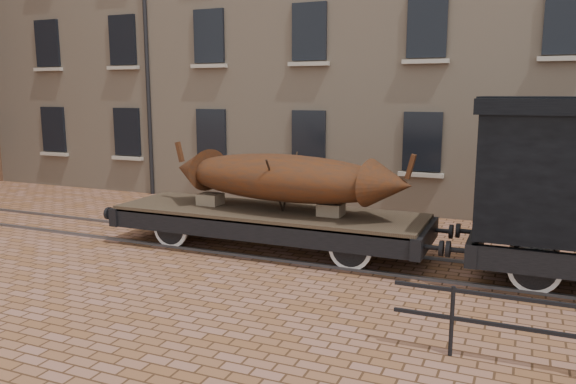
% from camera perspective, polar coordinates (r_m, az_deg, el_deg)
% --- Properties ---
extents(ground, '(90.00, 90.00, 0.00)m').
position_cam_1_polar(ground, '(12.51, 4.57, -6.65)').
color(ground, brown).
extents(rail_track, '(30.00, 1.52, 0.06)m').
position_cam_1_polar(rail_track, '(12.50, 4.57, -6.52)').
color(rail_track, '#59595E').
rests_on(rail_track, ground).
extents(flatcar_wagon, '(8.06, 2.19, 1.22)m').
position_cam_1_polar(flatcar_wagon, '(12.89, -2.05, -2.64)').
color(flatcar_wagon, '#403324').
rests_on(flatcar_wagon, ground).
extents(iron_boat, '(6.00, 2.09, 1.46)m').
position_cam_1_polar(iron_boat, '(12.56, -0.54, 1.49)').
color(iron_boat, '#4D210B').
rests_on(iron_boat, flatcar_wagon).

